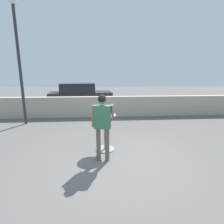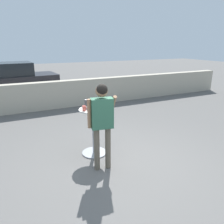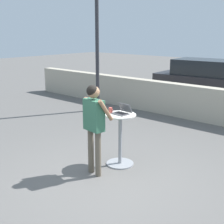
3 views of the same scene
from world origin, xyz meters
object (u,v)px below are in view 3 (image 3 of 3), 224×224
Objects in this scene: standing_person at (94,119)px; parked_car_near_street at (207,79)px; laptop at (122,112)px; coffee_mug at (111,110)px; street_lamp at (97,11)px; cafe_table at (120,138)px.

standing_person reaches higher than parked_car_near_street.
laptop is 0.24m from coffee_mug.
coffee_mug is at bearing -42.85° from street_lamp.
parked_car_near_street reaches higher than coffee_mug.
street_lamp reaches higher than laptop.
parked_car_near_street reaches higher than laptop.
cafe_table is 0.25× the size of parked_car_near_street.
coffee_mug is 0.02× the size of street_lamp.
parked_car_near_street is (-1.22, 7.10, -0.31)m from coffee_mug.
cafe_table is 0.58m from coffee_mug.
street_lamp is (-3.41, 2.92, 2.64)m from cafe_table.
laptop is 2.93× the size of coffee_mug.
coffee_mug is 4.84m from street_lamp.
coffee_mug is (-0.22, -0.09, 0.01)m from laptop.
cafe_table is 9.47× the size of coffee_mug.
coffee_mug is at bearing -157.95° from laptop.
street_lamp reaches higher than coffee_mug.
parked_car_near_street reaches higher than cafe_table.
cafe_table is 0.62× the size of standing_person.
coffee_mug is 0.03× the size of parked_car_near_street.
coffee_mug is (-0.22, -0.04, 0.53)m from cafe_table.
standing_person is 0.41× the size of parked_car_near_street.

